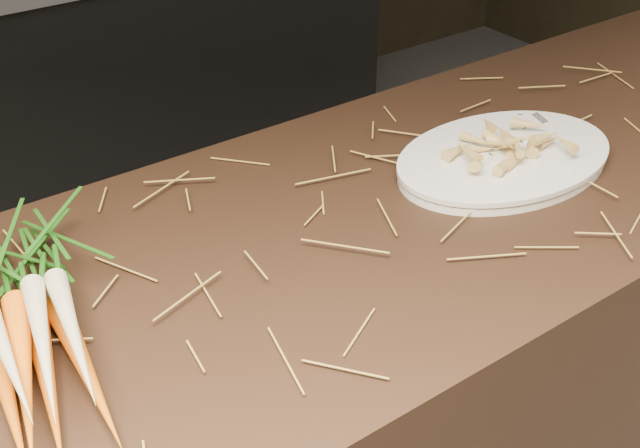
# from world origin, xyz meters

# --- Properties ---
(main_counter) EXTENTS (2.40, 0.70, 0.90)m
(main_counter) POSITION_xyz_m (0.00, 0.30, 0.45)
(main_counter) COLOR black
(main_counter) RESTS_ON ground
(back_counter) EXTENTS (1.82, 0.62, 0.84)m
(back_counter) POSITION_xyz_m (0.30, 2.18, 0.42)
(back_counter) COLOR black
(back_counter) RESTS_ON ground
(straw_bedding) EXTENTS (1.40, 0.60, 0.02)m
(straw_bedding) POSITION_xyz_m (0.00, 0.30, 0.91)
(straw_bedding) COLOR olive
(straw_bedding) RESTS_ON main_counter
(root_veg_bunch) EXTENTS (0.24, 0.52, 0.10)m
(root_veg_bunch) POSITION_xyz_m (-0.65, 0.37, 0.95)
(root_veg_bunch) COLOR #C3510B
(root_veg_bunch) RESTS_ON main_counter
(serving_platter) EXTENTS (0.43, 0.29, 0.02)m
(serving_platter) POSITION_xyz_m (0.16, 0.29, 0.91)
(serving_platter) COLOR white
(serving_platter) RESTS_ON main_counter
(roasted_veg_heap) EXTENTS (0.21, 0.16, 0.05)m
(roasted_veg_heap) POSITION_xyz_m (0.16, 0.29, 0.95)
(roasted_veg_heap) COLOR tan
(roasted_veg_heap) RESTS_ON serving_platter
(serving_fork) EXTENTS (0.06, 0.15, 0.00)m
(serving_fork) POSITION_xyz_m (0.30, 0.26, 0.92)
(serving_fork) COLOR silver
(serving_fork) RESTS_ON serving_platter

